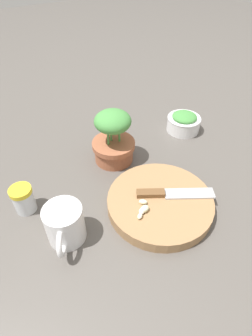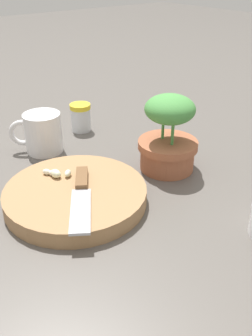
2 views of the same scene
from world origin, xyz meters
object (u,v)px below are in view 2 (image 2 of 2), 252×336
chef_knife (81,194)px  garlic_cloves (56,173)px  spice_jar (81,117)px  potted_herb (168,137)px  cutting_board (76,195)px  coffee_mug (42,133)px

chef_knife → garlic_cloves: size_ratio=3.32×
spice_jar → potted_herb: potted_herb is taller
cutting_board → spice_jar: 0.34m
spice_jar → coffee_mug: (0.05, -0.14, 0.01)m
coffee_mug → potted_herb: bearing=35.2°
spice_jar → potted_herb: 0.29m
garlic_cloves → potted_herb: 0.24m
garlic_cloves → spice_jar: (-0.22, 0.20, -0.00)m
spice_jar → chef_knife: bearing=-32.4°
chef_knife → spice_jar: (-0.31, 0.20, 0.00)m
cutting_board → garlic_cloves: (-0.06, -0.00, 0.02)m
chef_knife → spice_jar: bearing=-88.5°
chef_knife → coffee_mug: bearing=-68.9°
garlic_cloves → chef_knife: bearing=-0.0°
potted_herb → garlic_cloves: bearing=-106.9°
cutting_board → garlic_cloves: garlic_cloves is taller
garlic_cloves → spice_jar: 0.29m
cutting_board → coffee_mug: size_ratio=2.37×
chef_knife → cutting_board: bearing=-65.8°
garlic_cloves → coffee_mug: bearing=160.9°
cutting_board → garlic_cloves: 0.06m
garlic_cloves → spice_jar: bearing=138.3°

